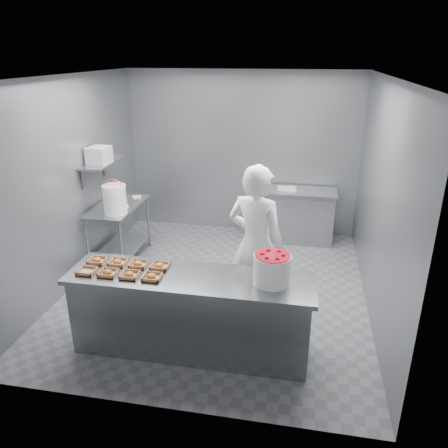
{
  "coord_description": "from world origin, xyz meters",
  "views": [
    {
      "loc": [
        1.08,
        -5.21,
        3.07
      ],
      "look_at": [
        0.14,
        -0.2,
        1.04
      ],
      "focal_mm": 35.0,
      "sensor_mm": 36.0,
      "label": 1
    }
  ],
  "objects_px": {
    "tray_4": "(97,260)",
    "appliance": "(99,155)",
    "tray_2": "(130,275)",
    "tray_7": "(160,266)",
    "prep_table": "(119,224)",
    "back_counter": "(290,215)",
    "service_counter": "(191,313)",
    "strawberry_tub": "(272,268)",
    "worker": "(256,246)",
    "tray_5": "(118,262)",
    "tray_6": "(139,264)",
    "tray_0": "(87,271)",
    "tray_1": "(108,273)",
    "glaze_bucket": "(115,199)",
    "tray_3": "(152,277)"
  },
  "relations": [
    {
      "from": "tray_3",
      "to": "tray_0",
      "type": "bearing_deg",
      "value": 180.0
    },
    {
      "from": "prep_table",
      "to": "back_counter",
      "type": "height_order",
      "value": "same"
    },
    {
      "from": "tray_1",
      "to": "glaze_bucket",
      "type": "distance_m",
      "value": 1.9
    },
    {
      "from": "tray_2",
      "to": "appliance",
      "type": "height_order",
      "value": "appliance"
    },
    {
      "from": "prep_table",
      "to": "appliance",
      "type": "height_order",
      "value": "appliance"
    },
    {
      "from": "tray_3",
      "to": "tray_7",
      "type": "height_order",
      "value": "same"
    },
    {
      "from": "tray_4",
      "to": "tray_5",
      "type": "xyz_separation_m",
      "value": [
        0.24,
        0.0,
        0.0
      ]
    },
    {
      "from": "tray_1",
      "to": "prep_table",
      "type": "bearing_deg",
      "value": 111.08
    },
    {
      "from": "service_counter",
      "to": "back_counter",
      "type": "distance_m",
      "value": 3.37
    },
    {
      "from": "tray_5",
      "to": "appliance",
      "type": "distance_m",
      "value": 2.13
    },
    {
      "from": "back_counter",
      "to": "tray_2",
      "type": "xyz_separation_m",
      "value": [
        -1.51,
        -3.37,
        0.47
      ]
    },
    {
      "from": "service_counter",
      "to": "tray_6",
      "type": "height_order",
      "value": "tray_6"
    },
    {
      "from": "tray_0",
      "to": "tray_5",
      "type": "height_order",
      "value": "tray_5"
    },
    {
      "from": "service_counter",
      "to": "strawberry_tub",
      "type": "bearing_deg",
      "value": 1.63
    },
    {
      "from": "prep_table",
      "to": "tray_4",
      "type": "xyz_separation_m",
      "value": [
        0.56,
        -1.83,
        0.33
      ]
    },
    {
      "from": "tray_0",
      "to": "tray_3",
      "type": "relative_size",
      "value": 1.0
    },
    {
      "from": "tray_0",
      "to": "tray_5",
      "type": "relative_size",
      "value": 1.0
    },
    {
      "from": "prep_table",
      "to": "worker",
      "type": "height_order",
      "value": "worker"
    },
    {
      "from": "tray_5",
      "to": "strawberry_tub",
      "type": "xyz_separation_m",
      "value": [
        1.69,
        -0.1,
        0.14
      ]
    },
    {
      "from": "tray_6",
      "to": "service_counter",
      "type": "bearing_deg",
      "value": -11.46
    },
    {
      "from": "worker",
      "to": "tray_1",
      "type": "bearing_deg",
      "value": 50.97
    },
    {
      "from": "glaze_bucket",
      "to": "strawberry_tub",
      "type": "bearing_deg",
      "value": -34.2
    },
    {
      "from": "tray_1",
      "to": "tray_4",
      "type": "distance_m",
      "value": 0.34
    },
    {
      "from": "tray_4",
      "to": "tray_7",
      "type": "bearing_deg",
      "value": 0.0
    },
    {
      "from": "service_counter",
      "to": "tray_4",
      "type": "distance_m",
      "value": 1.19
    },
    {
      "from": "strawberry_tub",
      "to": "appliance",
      "type": "distance_m",
      "value": 3.29
    },
    {
      "from": "tray_4",
      "to": "appliance",
      "type": "xyz_separation_m",
      "value": [
        -0.73,
        1.74,
        0.76
      ]
    },
    {
      "from": "prep_table",
      "to": "tray_5",
      "type": "distance_m",
      "value": 2.02
    },
    {
      "from": "tray_6",
      "to": "worker",
      "type": "relative_size",
      "value": 0.1
    },
    {
      "from": "back_counter",
      "to": "worker",
      "type": "bearing_deg",
      "value": -97.0
    },
    {
      "from": "appliance",
      "to": "tray_6",
      "type": "bearing_deg",
      "value": -50.68
    },
    {
      "from": "tray_2",
      "to": "tray_5",
      "type": "xyz_separation_m",
      "value": [
        -0.24,
        0.25,
        0.0
      ]
    },
    {
      "from": "tray_3",
      "to": "tray_5",
      "type": "relative_size",
      "value": 1.0
    },
    {
      "from": "back_counter",
      "to": "strawberry_tub",
      "type": "distance_m",
      "value": 3.28
    },
    {
      "from": "service_counter",
      "to": "appliance",
      "type": "distance_m",
      "value": 2.88
    },
    {
      "from": "tray_4",
      "to": "worker",
      "type": "relative_size",
      "value": 0.1
    },
    {
      "from": "tray_3",
      "to": "worker",
      "type": "height_order",
      "value": "worker"
    },
    {
      "from": "tray_6",
      "to": "tray_3",
      "type": "bearing_deg",
      "value": -45.89
    },
    {
      "from": "prep_table",
      "to": "glaze_bucket",
      "type": "relative_size",
      "value": 2.37
    },
    {
      "from": "tray_4",
      "to": "appliance",
      "type": "height_order",
      "value": "appliance"
    },
    {
      "from": "strawberry_tub",
      "to": "service_counter",
      "type": "bearing_deg",
      "value": -178.37
    },
    {
      "from": "tray_0",
      "to": "tray_7",
      "type": "xyz_separation_m",
      "value": [
        0.72,
        0.25,
        0.0
      ]
    },
    {
      "from": "tray_2",
      "to": "tray_4",
      "type": "relative_size",
      "value": 1.0
    },
    {
      "from": "tray_0",
      "to": "appliance",
      "type": "height_order",
      "value": "appliance"
    },
    {
      "from": "tray_2",
      "to": "tray_7",
      "type": "height_order",
      "value": "same"
    },
    {
      "from": "back_counter",
      "to": "tray_1",
      "type": "bearing_deg",
      "value": -117.43
    },
    {
      "from": "tray_6",
      "to": "tray_5",
      "type": "bearing_deg",
      "value": 180.0
    },
    {
      "from": "tray_1",
      "to": "tray_6",
      "type": "bearing_deg",
      "value": 45.89
    },
    {
      "from": "back_counter",
      "to": "worker",
      "type": "xyz_separation_m",
      "value": [
        -0.31,
        -2.51,
        0.52
      ]
    },
    {
      "from": "tray_2",
      "to": "tray_7",
      "type": "distance_m",
      "value": 0.34
    }
  ]
}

